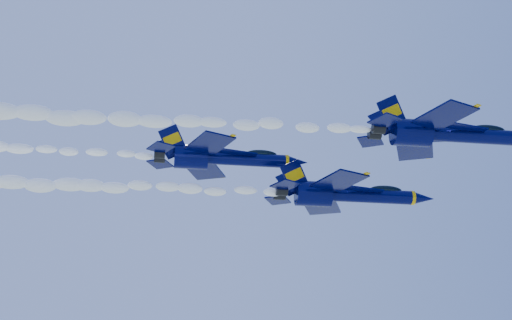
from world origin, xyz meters
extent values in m
cylinder|color=#010335|center=(15.88, -14.65, 151.31)|extent=(8.25, 1.38, 1.38)
ellipsoid|color=#010335|center=(10.10, -14.65, 151.26)|extent=(1.43, 2.48, 5.87)
ellipsoid|color=black|center=(17.44, -14.65, 151.99)|extent=(3.30, 1.07, 0.91)
cube|color=#DFA702|center=(17.44, -14.65, 151.72)|extent=(3.85, 0.92, 0.17)
cube|color=#010335|center=(11.75, -18.31, 151.31)|extent=(4.92, 5.83, 0.17)
cube|color=#010335|center=(11.75, -10.98, 151.31)|extent=(4.92, 5.83, 0.17)
cube|color=#DFA702|center=(13.04, -18.31, 151.40)|extent=(2.21, 4.59, 0.09)
cube|color=#DFA702|center=(13.04, -10.98, 151.40)|extent=(2.21, 4.59, 0.09)
cube|color=#010335|center=(8.09, -15.61, 152.68)|extent=(2.99, 0.94, 3.22)
cube|color=#010335|center=(8.09, -13.68, 152.68)|extent=(2.99, 0.94, 3.22)
cylinder|color=black|center=(6.89, -15.24, 151.21)|extent=(1.10, 1.01, 1.01)
cylinder|color=black|center=(6.89, -14.05, 151.21)|extent=(1.10, 1.01, 1.01)
cube|color=#DFA702|center=(13.13, -14.65, 152.02)|extent=(10.09, 0.32, 0.07)
ellipsoid|color=white|center=(-22.39, -14.65, 150.88)|extent=(57.65, 2.17, 1.96)
cylinder|color=#010335|center=(10.43, -0.57, 150.15)|extent=(9.01, 1.50, 1.50)
ellipsoid|color=#010335|center=(4.13, -0.57, 150.10)|extent=(1.56, 2.70, 6.40)
cone|color=#010335|center=(16.24, -0.57, 150.15)|extent=(2.60, 1.50, 1.50)
cylinder|color=#DFA702|center=(15.04, -0.57, 150.15)|extent=(0.35, 1.56, 1.56)
ellipsoid|color=black|center=(12.14, -0.57, 150.90)|extent=(3.60, 1.17, 0.99)
cube|color=#DFA702|center=(12.14, -0.57, 150.60)|extent=(4.20, 1.00, 0.18)
cube|color=#010335|center=(5.93, -4.57, 150.15)|extent=(5.36, 6.36, 0.18)
cube|color=#010335|center=(5.93, 3.43, 150.15)|extent=(5.36, 6.36, 0.18)
cube|color=#DFA702|center=(7.33, -4.57, 150.25)|extent=(2.41, 5.01, 0.10)
cube|color=#DFA702|center=(7.33, 3.43, 150.25)|extent=(2.41, 5.01, 0.10)
cube|color=#010335|center=(1.93, -1.62, 151.65)|extent=(3.26, 1.03, 3.51)
cube|color=#010335|center=(1.93, 0.48, 151.65)|extent=(3.26, 1.03, 3.51)
cylinder|color=black|center=(0.63, -1.22, 150.05)|extent=(1.20, 1.10, 1.10)
cylinder|color=black|center=(0.63, 0.08, 150.05)|extent=(1.20, 1.10, 1.10)
cube|color=#DFA702|center=(7.43, -0.57, 150.93)|extent=(11.01, 0.35, 0.08)
cylinder|color=#010335|center=(-2.72, 1.85, 154.63)|extent=(8.76, 1.46, 1.46)
ellipsoid|color=#010335|center=(-8.85, 1.85, 154.58)|extent=(1.52, 2.63, 6.23)
cone|color=#010335|center=(2.93, 1.85, 154.63)|extent=(2.53, 1.46, 1.46)
cylinder|color=#DFA702|center=(1.76, 1.85, 154.63)|extent=(0.34, 1.52, 1.52)
ellipsoid|color=black|center=(-1.06, 1.85, 155.36)|extent=(3.50, 1.14, 0.96)
cube|color=#DFA702|center=(-1.06, 1.85, 155.07)|extent=(4.09, 0.97, 0.18)
cube|color=#010335|center=(-7.10, -2.04, 154.63)|extent=(5.22, 6.19, 0.18)
cube|color=#010335|center=(-7.10, 5.74, 154.63)|extent=(5.22, 6.19, 0.18)
cube|color=#DFA702|center=(-5.73, -2.04, 154.73)|extent=(2.35, 4.87, 0.10)
cube|color=#DFA702|center=(-5.73, 5.74, 154.73)|extent=(2.35, 4.87, 0.10)
cube|color=#010335|center=(-10.99, 0.83, 156.09)|extent=(3.17, 1.00, 3.41)
cube|color=#010335|center=(-10.99, 2.87, 156.09)|extent=(3.17, 1.00, 3.41)
cylinder|color=black|center=(-12.25, 1.22, 154.53)|extent=(1.17, 1.07, 1.07)
cylinder|color=black|center=(-12.25, 2.48, 154.53)|extent=(1.17, 1.07, 1.07)
cube|color=#DFA702|center=(-5.64, 1.85, 155.39)|extent=(10.71, 0.34, 0.08)
camera|label=1|loc=(-11.66, -70.31, 124.84)|focal=50.00mm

